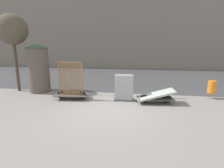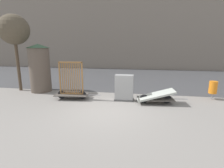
{
  "view_description": "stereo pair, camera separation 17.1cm",
  "coord_description": "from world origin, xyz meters",
  "px_view_note": "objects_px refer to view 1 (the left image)",
  "views": [
    {
      "loc": [
        1.28,
        -7.08,
        2.87
      ],
      "look_at": [
        0.0,
        1.53,
        0.91
      ],
      "focal_mm": 28.0,
      "sensor_mm": 36.0,
      "label": 1
    },
    {
      "loc": [
        1.45,
        -7.06,
        2.87
      ],
      "look_at": [
        0.0,
        1.53,
        0.91
      ],
      "focal_mm": 28.0,
      "sensor_mm": 36.0,
      "label": 2
    }
  ],
  "objects_px": {
    "utility_cabinet": "(124,89)",
    "advertising_column": "(39,68)",
    "bike_cart_with_mattress": "(156,96)",
    "street_tree": "(12,30)",
    "bike_cart_with_bedframe": "(71,87)",
    "trash_bin": "(212,87)"
  },
  "relations": [
    {
      "from": "bike_cart_with_bedframe",
      "to": "utility_cabinet",
      "type": "xyz_separation_m",
      "value": [
        2.8,
        0.21,
        -0.01
      ]
    },
    {
      "from": "bike_cart_with_mattress",
      "to": "advertising_column",
      "type": "distance_m",
      "value": 7.12
    },
    {
      "from": "bike_cart_with_bedframe",
      "to": "trash_bin",
      "type": "xyz_separation_m",
      "value": [
        7.46,
        1.21,
        -0.0
      ]
    },
    {
      "from": "utility_cabinet",
      "to": "advertising_column",
      "type": "height_order",
      "value": "advertising_column"
    },
    {
      "from": "bike_cart_with_mattress",
      "to": "utility_cabinet",
      "type": "relative_size",
      "value": 1.86
    },
    {
      "from": "bike_cart_with_mattress",
      "to": "street_tree",
      "type": "relative_size",
      "value": 0.54
    },
    {
      "from": "trash_bin",
      "to": "advertising_column",
      "type": "distance_m",
      "value": 10.02
    },
    {
      "from": "utility_cabinet",
      "to": "street_tree",
      "type": "bearing_deg",
      "value": 171.63
    },
    {
      "from": "utility_cabinet",
      "to": "bike_cart_with_mattress",
      "type": "bearing_deg",
      "value": -7.64
    },
    {
      "from": "advertising_column",
      "to": "trash_bin",
      "type": "bearing_deg",
      "value": 0.0
    },
    {
      "from": "bike_cart_with_bedframe",
      "to": "street_tree",
      "type": "xyz_separation_m",
      "value": [
        -3.99,
        1.21,
        3.07
      ]
    },
    {
      "from": "trash_bin",
      "to": "street_tree",
      "type": "height_order",
      "value": "street_tree"
    },
    {
      "from": "utility_cabinet",
      "to": "advertising_column",
      "type": "distance_m",
      "value": 5.49
    },
    {
      "from": "bike_cart_with_mattress",
      "to": "utility_cabinet",
      "type": "height_order",
      "value": "utility_cabinet"
    },
    {
      "from": "bike_cart_with_bedframe",
      "to": "bike_cart_with_mattress",
      "type": "height_order",
      "value": "bike_cart_with_bedframe"
    },
    {
      "from": "utility_cabinet",
      "to": "bike_cart_with_bedframe",
      "type": "bearing_deg",
      "value": -175.62
    },
    {
      "from": "trash_bin",
      "to": "street_tree",
      "type": "distance_m",
      "value": 11.86
    },
    {
      "from": "utility_cabinet",
      "to": "trash_bin",
      "type": "relative_size",
      "value": 1.38
    },
    {
      "from": "bike_cart_with_bedframe",
      "to": "utility_cabinet",
      "type": "relative_size",
      "value": 1.83
    },
    {
      "from": "bike_cart_with_bedframe",
      "to": "advertising_column",
      "type": "relative_size",
      "value": 0.85
    },
    {
      "from": "trash_bin",
      "to": "street_tree",
      "type": "relative_size",
      "value": 0.21
    },
    {
      "from": "bike_cart_with_mattress",
      "to": "utility_cabinet",
      "type": "distance_m",
      "value": 1.64
    }
  ]
}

